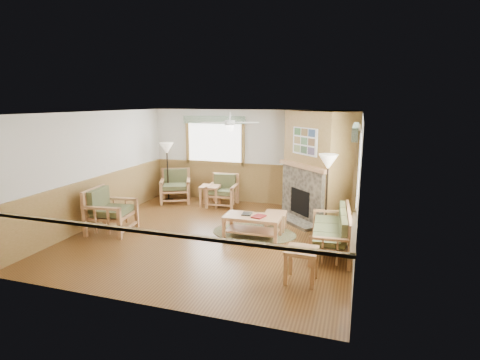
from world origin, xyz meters
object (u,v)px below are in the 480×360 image
(sofa, at_px, (330,230))
(armchair_back_left, at_px, (175,186))
(end_table_sofa, at_px, (301,265))
(floor_lamp_left, at_px, (168,172))
(armchair_left, at_px, (111,210))
(end_table_chairs, at_px, (210,196))
(coffee_table, at_px, (253,227))
(footstool, at_px, (276,221))
(floor_lamp_right, at_px, (327,195))
(armchair_back_right, at_px, (222,191))

(sofa, height_order, armchair_back_left, armchair_back_left)
(end_table_sofa, height_order, floor_lamp_left, floor_lamp_left)
(armchair_left, relative_size, end_table_chairs, 1.69)
(sofa, bearing_deg, coffee_table, -102.22)
(armchair_back_left, xyz_separation_m, armchair_left, (-0.16, -2.82, 0.03))
(footstool, height_order, floor_lamp_right, floor_lamp_right)
(armchair_back_left, xyz_separation_m, floor_lamp_right, (4.49, -1.55, 0.44))
(sofa, xyz_separation_m, armchair_left, (-4.82, -0.40, 0.09))
(armchair_left, distance_m, end_table_sofa, 4.62)
(floor_lamp_right, bearing_deg, footstool, 179.85)
(sofa, xyz_separation_m, floor_lamp_left, (-4.93, 2.48, 0.46))
(coffee_table, xyz_separation_m, floor_lamp_left, (-3.26, 2.25, 0.63))
(sofa, bearing_deg, floor_lamp_right, -173.43)
(end_table_chairs, distance_m, footstool, 2.60)
(end_table_chairs, distance_m, end_table_sofa, 4.92)
(end_table_chairs, bearing_deg, end_table_sofa, -50.19)
(armchair_back_left, height_order, armchair_left, armchair_left)
(sofa, height_order, end_table_sofa, sofa)
(armchair_back_left, distance_m, footstool, 3.72)
(armchair_back_left, relative_size, end_table_chairs, 1.59)
(sofa, height_order, end_table_chairs, sofa)
(sofa, bearing_deg, end_table_sofa, -16.92)
(end_table_chairs, xyz_separation_m, end_table_sofa, (3.15, -3.78, -0.01))
(coffee_table, distance_m, end_table_chairs, 2.73)
(end_table_sofa, height_order, footstool, end_table_sofa)
(end_table_chairs, xyz_separation_m, floor_lamp_left, (-1.44, 0.21, 0.58))
(coffee_table, distance_m, floor_lamp_left, 4.01)
(armchair_back_left, relative_size, armchair_back_right, 1.07)
(armchair_back_left, height_order, floor_lamp_left, floor_lamp_left)
(armchair_back_left, distance_m, armchair_back_right, 1.49)
(end_table_sofa, distance_m, floor_lamp_right, 2.47)
(armchair_back_right, xyz_separation_m, armchair_left, (-1.65, -2.81, 0.06))
(sofa, relative_size, end_table_sofa, 3.16)
(footstool, bearing_deg, armchair_back_left, 155.27)
(armchair_back_right, bearing_deg, coffee_table, -59.59)
(armchair_back_left, bearing_deg, coffee_table, -59.89)
(floor_lamp_left, xyz_separation_m, floor_lamp_right, (4.76, -1.61, 0.04))
(armchair_left, bearing_deg, floor_lamp_right, -82.06)
(armchair_left, bearing_deg, end_table_sofa, -111.22)
(end_table_chairs, height_order, floor_lamp_left, floor_lamp_left)
(armchair_left, height_order, end_table_sofa, armchair_left)
(armchair_back_left, height_order, coffee_table, armchair_back_left)
(coffee_table, height_order, end_table_chairs, end_table_chairs)
(end_table_chairs, distance_m, floor_lamp_right, 3.66)
(armchair_left, bearing_deg, floor_lamp_left, -5.19)
(armchair_back_left, bearing_deg, floor_lamp_left, 144.48)
(coffee_table, xyz_separation_m, end_table_chairs, (-1.82, 2.04, 0.05))
(coffee_table, height_order, floor_lamp_left, floor_lamp_left)
(coffee_table, bearing_deg, armchair_left, -169.34)
(armchair_back_right, bearing_deg, end_table_sofa, -58.36)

